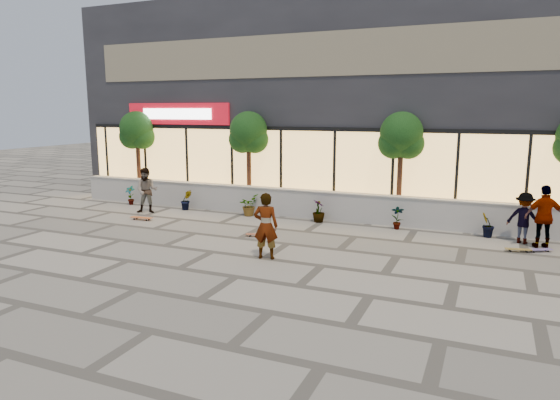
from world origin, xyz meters
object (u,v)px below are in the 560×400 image
at_px(skater_right_far, 524,218).
at_px(skateboard_left, 141,218).
at_px(tree_mideast, 401,138).
at_px(skater_left, 147,191).
at_px(tree_midwest, 249,135).
at_px(skater_center, 266,226).
at_px(skateboard_center, 257,234).
at_px(tree_west, 137,132).
at_px(skateboard_right_near, 518,249).
at_px(skateboard_right_far, 540,250).
at_px(skater_right_near, 544,217).

height_order(skater_right_far, skateboard_left, skater_right_far).
relative_size(tree_mideast, skater_left, 2.22).
relative_size(tree_midwest, skater_center, 2.17).
bearing_deg(skater_left, skater_right_far, -22.66).
bearing_deg(skateboard_center, skater_right_far, -0.21).
distance_m(tree_west, tree_midwest, 5.50).
distance_m(skateboard_right_near, skateboard_right_far, 0.60).
distance_m(tree_west, skateboard_left, 5.36).
xyz_separation_m(skater_left, skateboard_left, (0.61, -1.15, -0.80)).
height_order(tree_mideast, skateboard_right_far, tree_mideast).
xyz_separation_m(tree_mideast, skater_right_near, (4.50, -1.93, -2.06)).
xyz_separation_m(skater_center, skateboard_center, (-1.24, 2.02, -0.83)).
height_order(skater_right_near, skateboard_left, skater_right_near).
xyz_separation_m(tree_west, skateboard_center, (7.79, -4.01, -2.91)).
bearing_deg(tree_mideast, skateboard_left, -158.00).
height_order(skateboard_center, skateboard_left, skateboard_left).
relative_size(tree_midwest, skater_left, 2.22).
relative_size(tree_mideast, skateboard_left, 4.53).
bearing_deg(skateboard_right_far, skater_center, 178.26).
bearing_deg(tree_west, skater_left, -46.37).
height_order(skateboard_left, skateboard_right_far, skateboard_left).
bearing_deg(tree_mideast, skater_left, -165.78).
distance_m(skateboard_center, skateboard_right_near, 7.69).
bearing_deg(skater_right_far, skateboard_right_far, 132.14).
height_order(tree_midwest, skater_right_near, tree_midwest).
xyz_separation_m(tree_west, skater_left, (2.24, -2.35, -2.10)).
bearing_deg(skater_center, skateboard_right_near, -164.11).
height_order(skater_center, skateboard_right_near, skater_center).
height_order(tree_west, skateboard_right_far, tree_west).
relative_size(skater_left, skater_right_near, 0.95).
bearing_deg(skateboard_right_far, skateboard_left, 155.30).
bearing_deg(tree_west, skater_right_near, -6.89).
bearing_deg(tree_midwest, skater_center, -59.65).
bearing_deg(tree_west, skateboard_right_near, -9.76).
bearing_deg(skateboard_center, skateboard_right_near, -7.69).
bearing_deg(skateboard_center, tree_west, 134.79).
bearing_deg(skater_center, skater_left, -40.72).
bearing_deg(skateboard_left, skateboard_center, -9.55).
xyz_separation_m(tree_midwest, skateboard_right_far, (10.42, -2.42, -2.92)).
relative_size(tree_mideast, skateboard_center, 5.27).
xyz_separation_m(skateboard_center, skateboard_left, (-4.94, 0.52, 0.01)).
height_order(tree_west, skater_right_near, tree_west).
distance_m(skateboard_center, skateboard_right_far, 8.29).
bearing_deg(skateboard_right_far, tree_midwest, 137.52).
bearing_deg(tree_midwest, tree_west, 180.00).
bearing_deg(tree_mideast, tree_midwest, 180.00).
relative_size(skater_center, skater_right_near, 0.97).
xyz_separation_m(tree_west, skateboard_left, (2.85, -3.50, -2.90)).
bearing_deg(tree_midwest, skater_left, -144.26).
xyz_separation_m(skateboard_left, skateboard_right_near, (12.51, 0.85, -0.01)).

